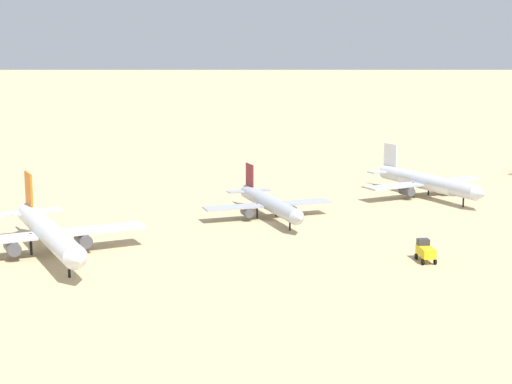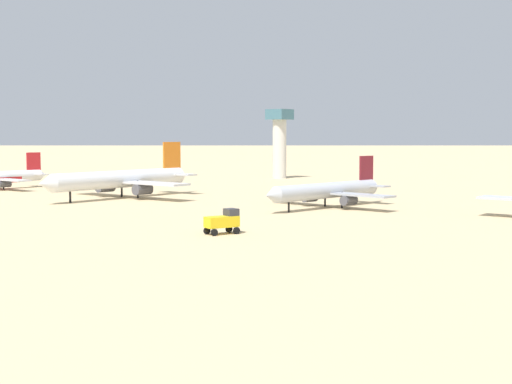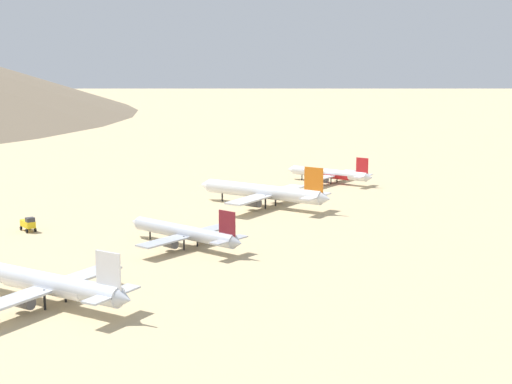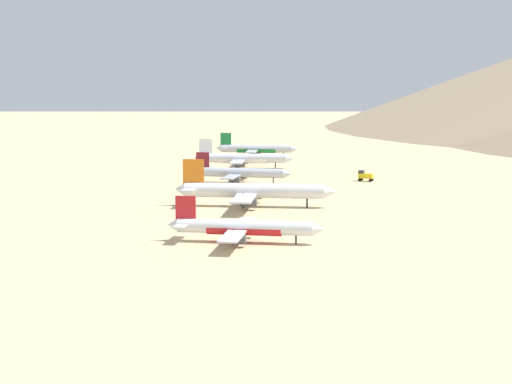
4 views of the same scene
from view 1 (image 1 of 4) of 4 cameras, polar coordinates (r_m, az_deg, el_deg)
name	(u,v)px [view 1 (image 1 of 4)]	position (r m, az deg, el deg)	size (l,w,h in m)	color
ground_plane	(270,223)	(184.57, 0.99, -2.13)	(1800.00, 1800.00, 0.00)	tan
parked_jet_1	(48,233)	(160.87, -14.02, -2.72)	(46.51, 37.69, 13.44)	silver
parked_jet_2	(269,203)	(187.91, 0.92, -0.78)	(36.92, 30.06, 10.64)	#B2B7C1
parked_jet_3	(426,182)	(217.17, 11.58, 0.68)	(41.97, 34.08, 12.11)	silver
service_truck	(425,250)	(156.16, 11.51, -3.94)	(5.66, 4.10, 3.90)	yellow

